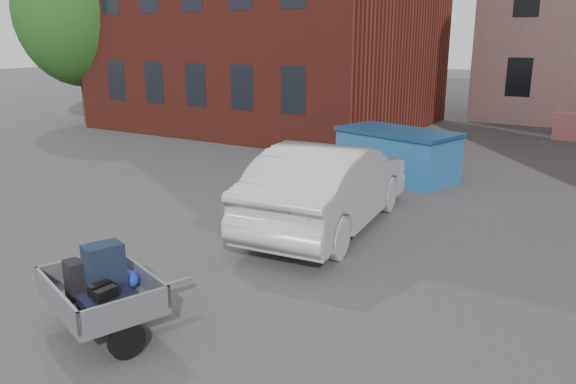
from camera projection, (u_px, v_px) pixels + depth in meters
The scene contains 5 objects.
ground at pixel (303, 267), 9.14m from camera, with size 120.00×120.00×0.00m, color #38383A.
far_building at pixel (206, 31), 36.22m from camera, with size 6.00×6.00×8.00m, color maroon.
trailer at pixel (100, 289), 6.95m from camera, with size 1.88×1.98×1.20m.
dumpster at pixel (397, 154), 14.77m from camera, with size 3.39×2.35×1.29m.
silver_car at pixel (329, 185), 10.91m from camera, with size 1.77×5.08×1.67m, color #B5B9BD.
Camera 1 is at (4.22, -7.36, 3.62)m, focal length 35.00 mm.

